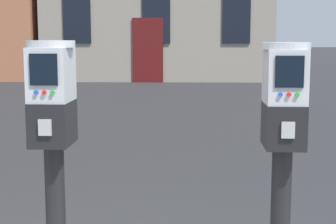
% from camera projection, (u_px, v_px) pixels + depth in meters
% --- Properties ---
extents(parking_meter_near_kerb, '(0.22, 0.25, 1.31)m').
position_uv_depth(parking_meter_near_kerb, '(53.00, 132.00, 2.38)').
color(parking_meter_near_kerb, black).
rests_on(parking_meter_near_kerb, sidewalk_slab).
extents(parking_meter_twin_adjacent, '(0.22, 0.25, 1.30)m').
position_uv_depth(parking_meter_twin_adjacent, '(283.00, 134.00, 2.35)').
color(parking_meter_twin_adjacent, black).
rests_on(parking_meter_twin_adjacent, sidewalk_slab).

